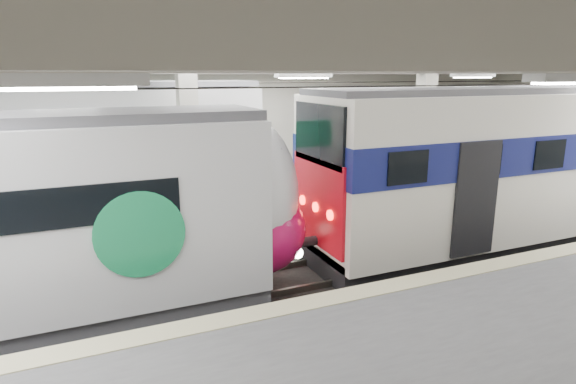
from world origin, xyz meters
name	(u,v)px	position (x,y,z in m)	size (l,w,h in m)	color
station_hall	(379,159)	(0.00, -1.74, 3.24)	(36.00, 24.00, 5.75)	black
modern_emu	(14,228)	(-7.09, 0.00, 2.11)	(13.21, 2.73, 4.29)	silver
older_rer	(527,162)	(6.47, 0.00, 2.43)	(14.16, 3.12, 4.64)	white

